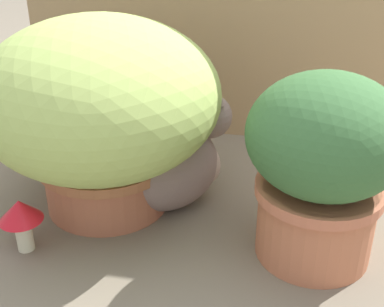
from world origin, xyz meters
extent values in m
plane|color=#766B59|center=(0.00, 0.00, 0.00)|extent=(6.00, 6.00, 0.00)
cylinder|color=#B06445|center=(-0.16, 0.07, 0.07)|extent=(0.31, 0.31, 0.14)
cylinder|color=#A96640|center=(-0.16, 0.07, 0.12)|extent=(0.33, 0.33, 0.02)
ellipsoid|color=#A9C562|center=(-0.16, 0.07, 0.29)|extent=(0.57, 0.57, 0.37)
cylinder|color=#C2704C|center=(0.35, -0.04, 0.09)|extent=(0.25, 0.25, 0.17)
cylinder|color=#C97150|center=(0.35, -0.04, 0.16)|extent=(0.27, 0.27, 0.02)
ellipsoid|color=#386735|center=(0.35, -0.04, 0.29)|extent=(0.32, 0.32, 0.25)
ellipsoid|color=gray|center=(0.00, 0.08, 0.11)|extent=(0.31, 0.30, 0.22)
ellipsoid|color=#B6A08F|center=(0.08, 0.15, 0.10)|extent=(0.12, 0.12, 0.11)
sphere|color=gray|center=(0.09, 0.16, 0.23)|extent=(0.16, 0.16, 0.11)
cone|color=gray|center=(0.07, 0.18, 0.29)|extent=(0.05, 0.05, 0.04)
cone|color=gray|center=(0.11, 0.13, 0.29)|extent=(0.05, 0.05, 0.04)
cylinder|color=gray|center=(-0.11, 0.04, 0.02)|extent=(0.16, 0.15, 0.07)
cylinder|color=#EAEAC1|center=(-0.28, -0.15, 0.04)|extent=(0.04, 0.04, 0.08)
cone|color=red|center=(-0.28, -0.15, 0.10)|extent=(0.10, 0.10, 0.05)
camera|label=1|loc=(0.26, -0.99, 0.72)|focal=47.83mm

